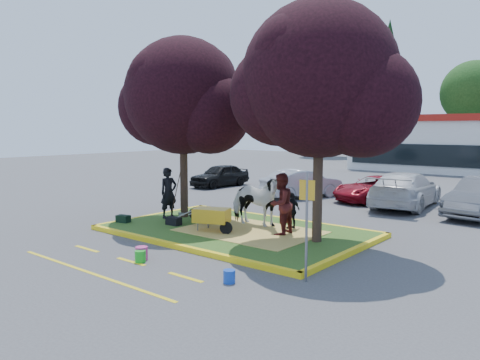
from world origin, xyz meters
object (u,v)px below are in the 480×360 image
Objects in this scene: bucket_green at (140,256)px; car_black at (220,175)px; calf at (203,214)px; sign_post at (307,215)px; bucket_blue at (229,276)px; bucket_pink at (142,253)px; car_silver at (302,184)px; cow at (254,201)px; handler at (169,193)px; wheelbarrow at (212,216)px.

car_black is at bearing 124.21° from bucket_green.
sign_post is at bearing -39.64° from calf.
bucket_blue is (-1.27, -1.14, -1.37)m from sign_post.
bucket_pink is 1.18× the size of bucket_blue.
bucket_blue is at bearing -54.77° from calf.
bucket_pink is 15.31m from car_black.
bucket_blue is 0.07× the size of car_silver.
bucket_blue is at bearing -152.51° from cow.
sign_post is at bearing -98.56° from handler.
bucket_pink is at bearing -129.61° from handler.
car_black is (-8.70, 8.02, -0.34)m from cow.
wheelbarrow is at bearing 143.21° from sign_post.
wheelbarrow is at bearing -46.41° from car_black.
bucket_blue is (2.81, 0.23, -0.01)m from bucket_green.
car_silver is (-2.22, 8.92, 0.02)m from wheelbarrow.
wheelbarrow is 5.06m from sign_post.
bucket_blue is at bearing -44.58° from car_black.
sign_post is at bearing -38.87° from car_black.
car_black reaches higher than bucket_pink.
calf is at bearing 122.38° from wheelbarrow.
handler is at bearing -55.56° from car_black.
cow reaches higher than calf.
calf is at bearing 112.12° from bucket_pink.
cow is 7.87m from car_silver.
sign_post reaches higher than cow.
car_black is (-5.44, 8.89, -0.41)m from handler.
sign_post is 0.64× the size of car_black.
calf is at bearing 105.79° from cow.
car_silver is at bearing 15.97° from cow.
wheelbarrow is at bearing 158.04° from cow.
sign_post is 2.19m from bucket_blue.
calf is 0.69× the size of handler.
car_black reaches higher than bucket_blue.
calf is 3.70× the size of bucket_pink.
handler is 5.34× the size of bucket_pink.
wheelbarrow is 3.17m from bucket_pink.
sign_post is 17.21m from car_black.
wheelbarrow is at bearing 96.85° from bucket_pink.
handler is 0.44× the size of car_silver.
handler reaches higher than calf.
handler is 4.99m from bucket_pink.
cow reaches higher than car_black.
bucket_green is 0.08× the size of car_black.
handler reaches higher than wheelbarrow.
sign_post is at bearing 142.72° from car_silver.
bucket_pink is at bearing 122.66° from car_silver.
cow is 1.58× the size of calf.
car_silver is at bearing 6.97° from handler.
car_silver reaches higher than bucket_green.
car_silver reaches higher than calf.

